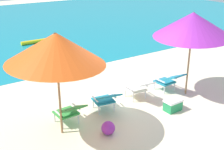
{
  "coord_description": "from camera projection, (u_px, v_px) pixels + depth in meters",
  "views": [
    {
      "loc": [
        -4.24,
        -5.99,
        3.81
      ],
      "look_at": [
        0.0,
        0.37,
        0.75
      ],
      "focal_mm": 46.6,
      "sensor_mm": 36.0,
      "label": 1
    }
  ],
  "objects": [
    {
      "name": "beach_umbrella_left",
      "position": [
        56.0,
        48.0,
        6.08
      ],
      "size": [
        2.71,
        2.69,
        2.46
      ],
      "color": "olive",
      "rests_on": "ground_plane"
    },
    {
      "name": "beach_umbrella_right",
      "position": [
        193.0,
        24.0,
        8.06
      ],
      "size": [
        2.8,
        2.78,
        2.52
      ],
      "color": "olive",
      "rests_on": "ground_plane"
    },
    {
      "name": "ocean_band",
      "position": [
        4.0,
        27.0,
        17.61
      ],
      "size": [
        40.0,
        18.0,
        0.01
      ],
      "primitive_type": "cube",
      "color": "teal",
      "rests_on": "ground_plane"
    },
    {
      "name": "cooler_box",
      "position": [
        173.0,
        105.0,
        7.8
      ],
      "size": [
        0.48,
        0.33,
        0.32
      ],
      "color": "#1E844C",
      "rests_on": "ground_plane"
    },
    {
      "name": "swim_buoy",
      "position": [
        38.0,
        41.0,
        14.11
      ],
      "size": [
        1.6,
        0.18,
        0.18
      ],
      "primitive_type": "cylinder",
      "rotation": [
        0.0,
        1.57,
        0.0
      ],
      "color": "yellow",
      "rests_on": "ocean_band"
    },
    {
      "name": "beach_ball",
      "position": [
        108.0,
        128.0,
        6.74
      ],
      "size": [
        0.32,
        0.32,
        0.32
      ],
      "primitive_type": "sphere",
      "color": "purple",
      "rests_on": "ground_plane"
    },
    {
      "name": "lounge_chair_near_left",
      "position": [
        106.0,
        99.0,
        7.61
      ],
      "size": [
        0.65,
        0.94,
        0.68
      ],
      "color": "teal",
      "rests_on": "ground_plane"
    },
    {
      "name": "lounge_chair_far_left",
      "position": [
        69.0,
        111.0,
        6.99
      ],
      "size": [
        0.58,
        0.9,
        0.68
      ],
      "color": "#338E3D",
      "rests_on": "ground_plane"
    },
    {
      "name": "lounge_chair_near_right",
      "position": [
        139.0,
        87.0,
        8.29
      ],
      "size": [
        0.59,
        0.91,
        0.68
      ],
      "color": "silver",
      "rests_on": "ground_plane"
    },
    {
      "name": "lounge_chair_far_right",
      "position": [
        169.0,
        80.0,
        8.81
      ],
      "size": [
        0.58,
        0.9,
        0.68
      ],
      "color": "teal",
      "rests_on": "ground_plane"
    },
    {
      "name": "ground_plane",
      "position": [
        60.0,
        64.0,
        11.32
      ],
      "size": [
        40.0,
        40.0,
        0.0
      ],
      "primitive_type": "plane",
      "color": "beige"
    }
  ]
}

